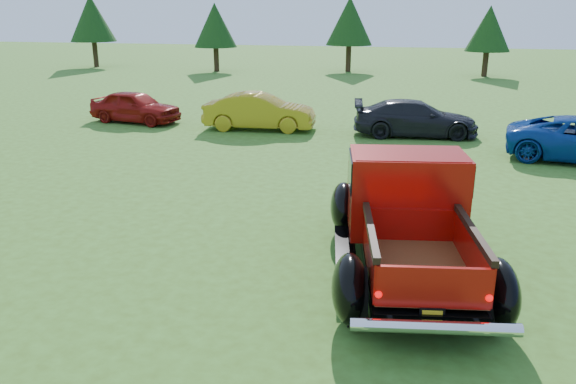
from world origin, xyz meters
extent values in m
plane|color=#395919|center=(0.00, 0.00, 0.00)|extent=(120.00, 120.00, 0.00)
cylinder|color=#332114|center=(-22.00, 30.00, 0.94)|extent=(0.36, 0.36, 1.87)
cone|color=black|center=(-22.00, 30.00, 3.54)|extent=(3.33, 3.33, 3.33)
cylinder|color=#332114|center=(-12.00, 29.00, 0.83)|extent=(0.36, 0.36, 1.66)
cone|color=black|center=(-12.00, 29.00, 3.13)|extent=(2.94, 2.94, 2.94)
cylinder|color=#332114|center=(-3.00, 31.00, 0.90)|extent=(0.36, 0.36, 1.80)
cone|color=black|center=(-3.00, 31.00, 3.40)|extent=(3.20, 3.20, 3.20)
cylinder|color=#332114|center=(6.00, 30.00, 0.79)|extent=(0.36, 0.36, 1.58)
cone|color=black|center=(6.00, 30.00, 2.99)|extent=(2.82, 2.82, 2.82)
cylinder|color=black|center=(1.39, -2.16, 0.41)|extent=(0.38, 0.85, 0.82)
cylinder|color=black|center=(3.11, -1.87, 0.41)|extent=(0.38, 0.85, 0.82)
cylinder|color=black|center=(0.86, 1.09, 0.41)|extent=(0.38, 0.85, 0.82)
cylinder|color=black|center=(2.58, 1.37, 0.41)|extent=(0.38, 0.85, 0.82)
cube|color=black|center=(1.98, -0.34, 0.46)|extent=(2.20, 4.99, 0.21)
cube|color=#9B0D08|center=(1.70, 1.33, 0.88)|extent=(1.97, 1.80, 0.64)
cube|color=silver|center=(1.57, 2.11, 0.87)|extent=(1.63, 0.33, 0.51)
cube|color=#9B0D08|center=(1.92, 0.01, 1.23)|extent=(1.99, 1.46, 1.33)
cube|color=black|center=(1.92, 0.01, 1.59)|extent=(2.02, 1.37, 0.51)
cube|color=#9B0D08|center=(1.92, 0.01, 1.87)|extent=(1.90, 1.35, 0.08)
cube|color=brown|center=(2.18, -1.61, 0.64)|extent=(1.70, 2.25, 0.05)
cube|color=#9B0D08|center=(1.50, -1.72, 0.90)|extent=(0.38, 2.03, 0.53)
cube|color=#9B0D08|center=(2.87, -1.50, 0.90)|extent=(0.38, 2.03, 0.53)
cube|color=#9B0D08|center=(2.02, -0.60, 0.90)|extent=(1.38, 0.27, 0.53)
cube|color=#9B0D08|center=(2.35, -2.62, 0.90)|extent=(1.38, 0.28, 0.53)
cube|color=black|center=(1.50, -1.72, 1.22)|extent=(0.42, 2.04, 0.09)
cube|color=black|center=(2.87, -1.50, 1.22)|extent=(0.42, 2.04, 0.09)
ellipsoid|color=black|center=(1.29, -2.17, 0.53)|extent=(0.64, 1.15, 0.90)
ellipsoid|color=black|center=(3.21, -1.86, 0.53)|extent=(0.64, 1.15, 0.90)
ellipsoid|color=black|center=(0.76, 1.07, 0.53)|extent=(0.64, 1.15, 0.90)
ellipsoid|color=black|center=(2.68, 1.38, 0.53)|extent=(0.64, 1.15, 0.90)
cube|color=black|center=(1.02, -0.55, 0.34)|extent=(0.67, 2.18, 0.06)
cube|color=black|center=(2.95, -0.24, 0.34)|extent=(0.67, 2.18, 0.06)
cylinder|color=silver|center=(2.39, -2.88, 0.51)|extent=(2.00, 0.48, 0.16)
cube|color=black|center=(2.35, -2.66, 0.56)|extent=(0.31, 0.07, 0.15)
cube|color=gold|center=(2.36, -2.67, 0.56)|extent=(0.24, 0.05, 0.10)
sphere|color=#CC0505|center=(1.70, -2.76, 0.80)|extent=(0.09, 0.09, 0.09)
sphere|color=#CC0505|center=(3.00, -2.55, 0.80)|extent=(0.09, 0.09, 0.09)
imported|color=maroon|center=(-8.49, 10.47, 0.60)|extent=(3.71, 1.99, 1.20)
imported|color=#A88916|center=(-3.50, 10.21, 0.65)|extent=(4.03, 1.69, 1.29)
imported|color=black|center=(1.93, 10.40, 0.60)|extent=(4.32, 2.16, 1.20)
camera|label=1|loc=(2.02, -8.93, 4.07)|focal=35.00mm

